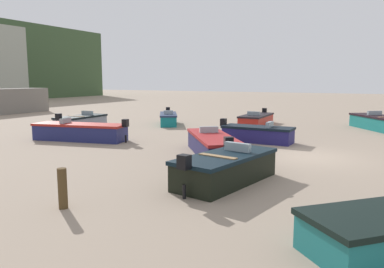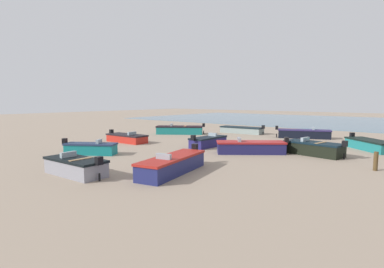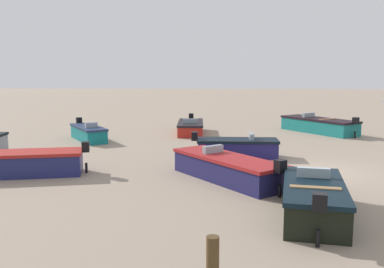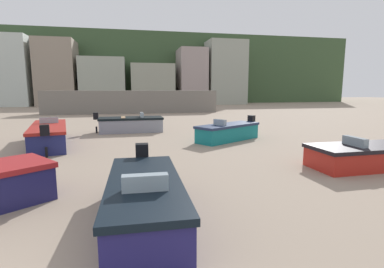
{
  "view_description": "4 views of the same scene",
  "coord_description": "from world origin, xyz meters",
  "px_view_note": "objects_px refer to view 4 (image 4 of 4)",
  "views": [
    {
      "loc": [
        -16.29,
        -2.81,
        3.3
      ],
      "look_at": [
        -0.01,
        5.64,
        0.62
      ],
      "focal_mm": 35.1,
      "sensor_mm": 36.0,
      "label": 1
    },
    {
      "loc": [
        -11.99,
        23.81,
        3.91
      ],
      "look_at": [
        4.92,
        2.64,
        0.88
      ],
      "focal_mm": 28.59,
      "sensor_mm": 36.0,
      "label": 2
    },
    {
      "loc": [
        -16.76,
        4.52,
        3.95
      ],
      "look_at": [
        2.55,
        5.25,
        1.1
      ],
      "focal_mm": 40.04,
      "sensor_mm": 36.0,
      "label": 3
    },
    {
      "loc": [
        2.57,
        -2.22,
        2.53
      ],
      "look_at": [
        4.93,
        8.99,
        0.76
      ],
      "focal_mm": 27.04,
      "sensor_mm": 36.0,
      "label": 4
    }
  ],
  "objects_px": {
    "boat_teal_0": "(228,132)",
    "boat_navy_9": "(49,135)",
    "boat_grey_10": "(131,124)",
    "boat_red_4": "(372,155)",
    "boat_navy_1": "(145,199)"
  },
  "relations": [
    {
      "from": "boat_teal_0",
      "to": "boat_red_4",
      "type": "xyz_separation_m",
      "value": [
        3.0,
        -5.76,
        -0.04
      ]
    },
    {
      "from": "boat_teal_0",
      "to": "boat_red_4",
      "type": "bearing_deg",
      "value": 175.89
    },
    {
      "from": "boat_teal_0",
      "to": "boat_navy_9",
      "type": "height_order",
      "value": "boat_navy_9"
    },
    {
      "from": "boat_teal_0",
      "to": "boat_red_4",
      "type": "height_order",
      "value": "boat_teal_0"
    },
    {
      "from": "boat_teal_0",
      "to": "boat_grey_10",
      "type": "bearing_deg",
      "value": 18.44
    },
    {
      "from": "boat_teal_0",
      "to": "boat_navy_1",
      "type": "distance_m",
      "value": 9.38
    },
    {
      "from": "boat_teal_0",
      "to": "boat_navy_9",
      "type": "relative_size",
      "value": 0.68
    },
    {
      "from": "boat_red_4",
      "to": "boat_grey_10",
      "type": "height_order",
      "value": "boat_grey_10"
    },
    {
      "from": "boat_navy_1",
      "to": "boat_red_4",
      "type": "relative_size",
      "value": 0.89
    },
    {
      "from": "boat_navy_9",
      "to": "boat_grey_10",
      "type": "height_order",
      "value": "boat_navy_9"
    },
    {
      "from": "boat_navy_9",
      "to": "boat_red_4",
      "type": "bearing_deg",
      "value": -40.7
    },
    {
      "from": "boat_teal_0",
      "to": "boat_navy_9",
      "type": "distance_m",
      "value": 8.46
    },
    {
      "from": "boat_teal_0",
      "to": "boat_grey_10",
      "type": "height_order",
      "value": "boat_grey_10"
    },
    {
      "from": "boat_navy_1",
      "to": "boat_grey_10",
      "type": "height_order",
      "value": "boat_grey_10"
    },
    {
      "from": "boat_navy_1",
      "to": "boat_teal_0",
      "type": "bearing_deg",
      "value": -117.81
    }
  ]
}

